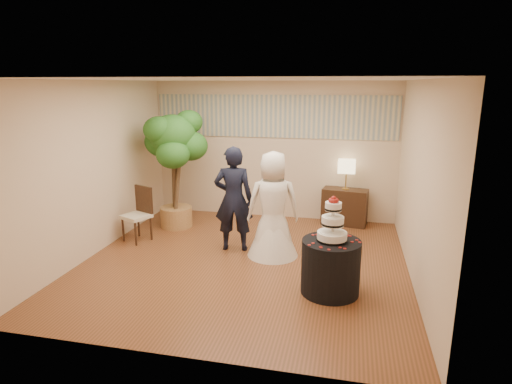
% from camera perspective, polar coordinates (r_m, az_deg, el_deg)
% --- Properties ---
extents(floor, '(5.00, 5.00, 0.00)m').
position_cam_1_polar(floor, '(6.86, -1.56, -9.29)').
color(floor, brown).
rests_on(floor, ground).
extents(ceiling, '(5.00, 5.00, 0.00)m').
position_cam_1_polar(ceiling, '(6.29, -1.73, 14.78)').
color(ceiling, white).
rests_on(ceiling, wall_back).
extents(wall_back, '(5.00, 0.06, 2.80)m').
position_cam_1_polar(wall_back, '(8.84, 2.32, 5.52)').
color(wall_back, beige).
rests_on(wall_back, ground).
extents(wall_front, '(5.00, 0.06, 2.80)m').
position_cam_1_polar(wall_front, '(4.14, -10.11, -4.90)').
color(wall_front, beige).
rests_on(wall_front, ground).
extents(wall_left, '(0.06, 5.00, 2.80)m').
position_cam_1_polar(wall_left, '(7.44, -20.69, 2.94)').
color(wall_left, beige).
rests_on(wall_left, ground).
extents(wall_right, '(0.06, 5.00, 2.80)m').
position_cam_1_polar(wall_right, '(6.32, 20.92, 1.04)').
color(wall_right, beige).
rests_on(wall_right, ground).
extents(mural_border, '(4.90, 0.02, 0.85)m').
position_cam_1_polar(mural_border, '(8.74, 2.34, 10.04)').
color(mural_border, '#ADB2A1').
rests_on(mural_border, wall_back).
extents(groom, '(0.71, 0.52, 1.77)m').
position_cam_1_polar(groom, '(7.10, -3.01, -0.93)').
color(groom, black).
rests_on(groom, floor).
extents(bride, '(1.02, 1.01, 1.73)m').
position_cam_1_polar(bride, '(6.85, 2.30, -1.68)').
color(bride, white).
rests_on(bride, floor).
extents(cake_table, '(0.94, 0.94, 0.74)m').
position_cam_1_polar(cake_table, '(5.87, 9.91, -9.80)').
color(cake_table, black).
rests_on(cake_table, floor).
extents(wedding_cake, '(0.40, 0.40, 0.61)m').
position_cam_1_polar(wedding_cake, '(5.63, 10.20, -3.52)').
color(wedding_cake, white).
rests_on(wedding_cake, cake_table).
extents(console, '(0.92, 0.52, 0.72)m').
position_cam_1_polar(console, '(8.69, 11.72, -1.94)').
color(console, '#321E12').
rests_on(console, floor).
extents(table_lamp, '(0.33, 0.33, 0.58)m').
position_cam_1_polar(table_lamp, '(8.53, 11.94, 2.27)').
color(table_lamp, beige).
rests_on(table_lamp, console).
extents(ficus_tree, '(1.32, 1.32, 2.31)m').
position_cam_1_polar(ficus_tree, '(8.34, -10.86, 3.03)').
color(ficus_tree, '#28641F').
rests_on(ficus_tree, floor).
extents(side_chair, '(0.59, 0.60, 0.97)m').
position_cam_1_polar(side_chair, '(7.88, -15.69, -2.93)').
color(side_chair, '#321E12').
rests_on(side_chair, floor).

